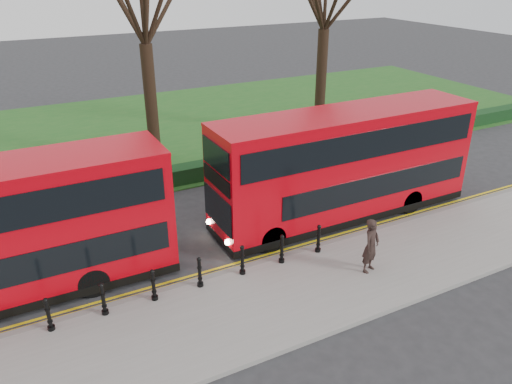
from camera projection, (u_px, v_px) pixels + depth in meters
ground at (188, 268)px, 16.80m from camera, size 120.00×120.00×0.00m
pavement at (224, 317)px, 14.36m from camera, size 60.00×4.00×0.15m
kerb at (199, 281)px, 15.96m from camera, size 60.00×0.25×0.16m
grass_verge at (97, 139)px, 28.84m from camera, size 60.00×18.00×0.06m
hedge at (133, 184)px, 22.10m from camera, size 60.00×0.90×0.80m
yellow_line_outer at (195, 278)px, 16.23m from camera, size 60.00×0.10×0.01m
yellow_line_inner at (193, 275)px, 16.39m from camera, size 60.00×0.10×0.01m
tree_mid at (142, 0)px, 22.39m from camera, size 6.84×6.84×10.69m
bollard_row at (200, 272)px, 15.41m from camera, size 8.96×0.15×1.00m
bus_rear at (345, 165)px, 19.36m from camera, size 10.85×2.49×4.31m
pedestrian at (371, 246)px, 16.02m from camera, size 0.80×0.68×1.87m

